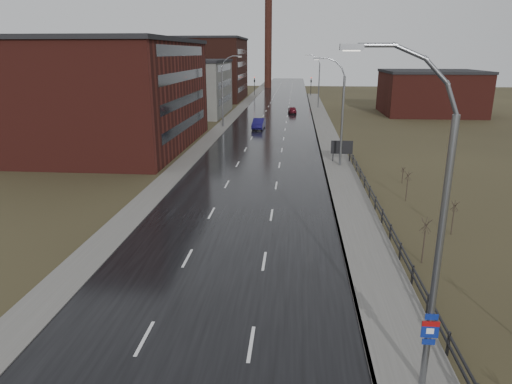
% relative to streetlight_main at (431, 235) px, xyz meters
% --- Properties ---
extents(road, '(14.00, 300.00, 0.06)m').
position_rel_streetlight_main_xyz_m(road, '(-8.47, 58.00, -6.03)').
color(road, black).
rests_on(road, ground).
extents(sidewalk_right, '(3.20, 180.00, 0.18)m').
position_rel_streetlight_main_xyz_m(sidewalk_right, '(0.13, 33.00, -5.97)').
color(sidewalk_right, '#595651').
rests_on(sidewalk_right, ground).
extents(curb_right, '(0.16, 180.00, 0.18)m').
position_rel_streetlight_main_xyz_m(curb_right, '(-1.39, 33.00, -5.97)').
color(curb_right, slate).
rests_on(curb_right, ground).
extents(sidewalk_left, '(2.40, 260.00, 0.12)m').
position_rel_streetlight_main_xyz_m(sidewalk_left, '(-16.67, 58.00, -6.00)').
color(sidewalk_left, '#595651').
rests_on(sidewalk_left, ground).
extents(warehouse_near, '(22.44, 28.56, 13.50)m').
position_rel_streetlight_main_xyz_m(warehouse_near, '(-29.46, 43.00, 0.70)').
color(warehouse_near, '#471914').
rests_on(warehouse_near, ground).
extents(warehouse_mid, '(16.32, 20.40, 10.50)m').
position_rel_streetlight_main_xyz_m(warehouse_mid, '(-26.46, 76.00, -0.80)').
color(warehouse_mid, slate).
rests_on(warehouse_mid, ground).
extents(warehouse_far, '(26.52, 24.48, 15.50)m').
position_rel_streetlight_main_xyz_m(warehouse_far, '(-31.47, 106.00, 1.70)').
color(warehouse_far, '#331611').
rests_on(warehouse_far, ground).
extents(building_right, '(18.36, 16.32, 8.50)m').
position_rel_streetlight_main_xyz_m(building_right, '(21.83, 80.00, -1.80)').
color(building_right, '#471914').
rests_on(building_right, ground).
extents(smokestack, '(2.70, 2.70, 30.70)m').
position_rel_streetlight_main_xyz_m(smokestack, '(-14.47, 148.00, 9.44)').
color(smokestack, '#331611').
rests_on(smokestack, ground).
extents(streetlight_main, '(3.91, 0.29, 12.11)m').
position_rel_streetlight_main_xyz_m(streetlight_main, '(0.00, 0.00, 0.00)').
color(streetlight_main, slate).
rests_on(streetlight_main, ground).
extents(streetlight_right_mid, '(3.36, 0.28, 11.35)m').
position_rel_streetlight_main_xyz_m(streetlight_right_mid, '(0.03, 34.00, -0.22)').
color(streetlight_right_mid, slate).
rests_on(streetlight_right_mid, ground).
extents(streetlight_left, '(3.36, 0.28, 11.35)m').
position_rel_streetlight_main_xyz_m(streetlight_left, '(-16.17, 60.00, -0.22)').
color(streetlight_left, slate).
rests_on(streetlight_left, ground).
extents(streetlight_right_far, '(3.36, 0.28, 11.35)m').
position_rel_streetlight_main_xyz_m(streetlight_right_far, '(0.03, 88.00, -0.22)').
color(streetlight_right_far, slate).
rests_on(streetlight_right_far, ground).
extents(guardrail, '(0.10, 53.05, 1.10)m').
position_rel_streetlight_main_xyz_m(guardrail, '(1.83, 16.32, -5.35)').
color(guardrail, black).
rests_on(guardrail, ground).
extents(shrub_c, '(0.65, 0.68, 2.76)m').
position_rel_streetlight_main_xyz_m(shrub_c, '(3.04, 10.68, -4.59)').
color(shrub_c, '#382D23').
rests_on(shrub_c, ground).
extents(shrub_d, '(0.56, 0.59, 2.36)m').
position_rel_streetlight_main_xyz_m(shrub_d, '(6.16, 15.36, -4.80)').
color(shrub_d, '#382D23').
rests_on(shrub_d, ground).
extents(shrub_e, '(0.59, 0.63, 2.51)m').
position_rel_streetlight_main_xyz_m(shrub_e, '(4.75, 22.54, -4.72)').
color(shrub_e, '#382D23').
rests_on(shrub_e, ground).
extents(shrub_f, '(0.38, 0.40, 1.55)m').
position_rel_streetlight_main_xyz_m(shrub_f, '(5.62, 28.02, -5.24)').
color(shrub_f, '#382D23').
rests_on(shrub_f, ground).
extents(billboard, '(2.39, 0.17, 2.52)m').
position_rel_streetlight_main_xyz_m(billboard, '(0.63, 35.82, -4.35)').
color(billboard, black).
rests_on(billboard, ground).
extents(traffic_light_left, '(0.58, 2.73, 5.30)m').
position_rel_streetlight_main_xyz_m(traffic_light_left, '(-16.47, 118.00, -1.46)').
color(traffic_light_left, black).
rests_on(traffic_light_left, ground).
extents(traffic_light_right, '(0.58, 2.73, 5.30)m').
position_rel_streetlight_main_xyz_m(traffic_light_right, '(-0.47, 118.00, -1.46)').
color(traffic_light_right, black).
rests_on(traffic_light_right, ground).
extents(car_near, '(1.94, 5.05, 1.64)m').
position_rel_streetlight_main_xyz_m(car_near, '(-10.43, 58.51, -5.24)').
color(car_near, '#130E48').
rests_on(car_near, ground).
extents(car_far, '(1.86, 4.08, 1.36)m').
position_rel_streetlight_main_xyz_m(car_far, '(-5.25, 78.52, -5.38)').
color(car_far, '#550E19').
rests_on(car_far, ground).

